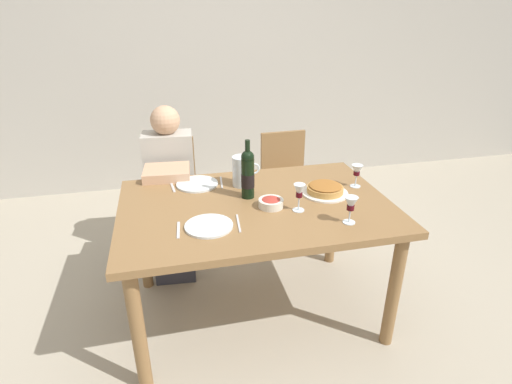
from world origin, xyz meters
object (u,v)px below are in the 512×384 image
wine_bottle (248,174)px  chair_left (173,189)px  dining_table (256,218)px  wine_glass_right_diner (357,171)px  salad_bowl (271,202)px  water_pitcher (242,173)px  dinner_plate_left_setting (197,184)px  diner_left (170,187)px  baked_tart (325,189)px  wine_glass_centre (299,192)px  wine_glass_left_diner (351,205)px  chair_right (286,181)px  dinner_plate_right_setting (209,226)px

wine_bottle → chair_left: size_ratio=0.39×
wine_bottle → dining_table: bearing=-74.6°
dining_table → wine_glass_right_diner: bearing=8.1°
salad_bowl → chair_left: (-0.51, 0.96, -0.29)m
water_pitcher → wine_glass_right_diner: 0.69m
chair_left → dinner_plate_left_setting: bearing=109.0°
salad_bowl → diner_left: diner_left is taller
wine_glass_right_diner → baked_tart: bearing=-165.9°
wine_glass_right_diner → wine_glass_centre: wine_glass_centre is taller
wine_bottle → wine_glass_left_diner: bearing=-43.4°
wine_bottle → wine_glass_right_diner: wine_bottle is taller
wine_glass_left_diner → diner_left: diner_left is taller
chair_right → wine_glass_right_diner: bearing=102.4°
wine_bottle → dinner_plate_right_setting: size_ratio=1.41×
wine_glass_right_diner → wine_bottle: bearing=179.8°
dinner_plate_right_setting → chair_right: chair_right is taller
baked_tart → chair_right: (0.02, 0.83, -0.29)m
diner_left → wine_glass_centre: bearing=133.9°
wine_bottle → dinner_plate_left_setting: bearing=138.2°
baked_tart → diner_left: (-0.88, 0.63, -0.17)m
water_pitcher → dinner_plate_left_setting: bearing=166.1°
wine_glass_centre → wine_glass_left_diner: bearing=-41.9°
water_pitcher → dinner_plate_left_setting: size_ratio=0.72×
wine_glass_centre → chair_left: bearing=122.0°
dining_table → dinner_plate_right_setting: (-0.29, -0.20, 0.10)m
salad_bowl → dinner_plate_left_setting: bearing=132.9°
diner_left → salad_bowl: bearing=130.4°
dining_table → water_pitcher: size_ratio=8.11×
baked_tart → wine_glass_centre: wine_glass_centre is taller
wine_glass_right_diner → dinner_plate_left_setting: (-0.94, 0.24, -0.09)m
salad_bowl → wine_glass_centre: size_ratio=0.89×
water_pitcher → wine_glass_left_diner: size_ratio=1.29×
dinner_plate_left_setting → wine_glass_right_diner: bearing=-14.5°
dinner_plate_left_setting → chair_left: chair_left is taller
salad_bowl → wine_glass_left_diner: size_ratio=0.96×
dining_table → wine_glass_left_diner: bearing=-37.8°
salad_bowl → wine_glass_centre: bearing=-29.2°
wine_glass_left_diner → dinner_plate_right_setting: bearing=170.6°
water_pitcher → chair_left: size_ratio=0.21×
water_pitcher → wine_glass_centre: water_pitcher is taller
baked_tart → wine_glass_left_diner: size_ratio=1.89×
dinner_plate_left_setting → chair_right: bearing=35.5°
dinner_plate_right_setting → wine_glass_centre: bearing=8.1°
wine_glass_centre → diner_left: (-0.66, 0.80, -0.25)m
water_pitcher → wine_glass_centre: 0.46m
baked_tart → wine_glass_right_diner: wine_glass_right_diner is taller
dinner_plate_left_setting → diner_left: diner_left is taller
wine_glass_centre → dinner_plate_right_setting: size_ratio=0.63×
dining_table → wine_glass_centre: wine_glass_centre is taller
diner_left → chair_left: bearing=-89.3°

